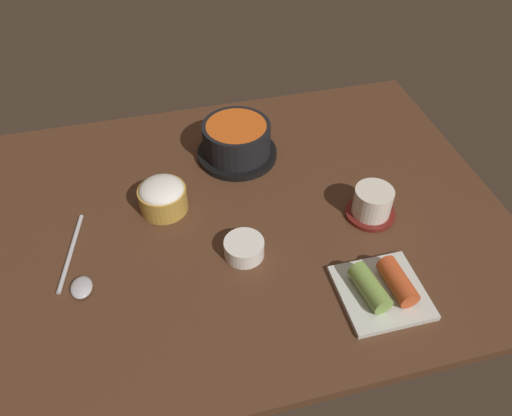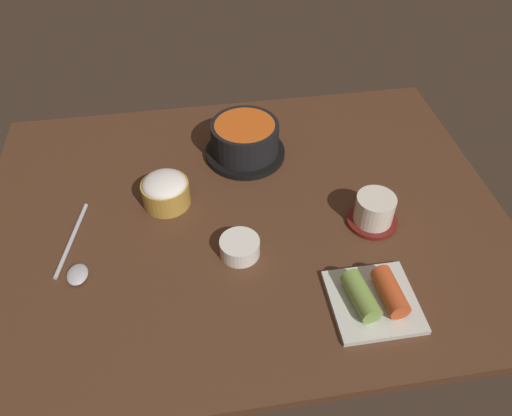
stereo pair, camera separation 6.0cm
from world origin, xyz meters
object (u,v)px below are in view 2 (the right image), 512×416
rice_bowl (165,190)px  stone_pot (245,140)px  tea_cup_with_saucer (374,211)px  kimchi_plate (374,298)px  banchan_cup_center (240,247)px  spoon (75,262)px

rice_bowl → stone_pot: bearing=35.4°
stone_pot → tea_cup_with_saucer: stone_pot is taller
stone_pot → kimchi_plate: bearing=-69.9°
rice_bowl → banchan_cup_center: bearing=-50.7°
banchan_cup_center → spoon: 28.85cm
spoon → rice_bowl: bearing=38.5°
rice_bowl → banchan_cup_center: size_ratio=1.29×
tea_cup_with_saucer → banchan_cup_center: 26.00cm
rice_bowl → spoon: rice_bowl is taller
stone_pot → tea_cup_with_saucer: bearing=-48.8°
rice_bowl → banchan_cup_center: 19.62cm
stone_pot → banchan_cup_center: bearing=-100.1°
kimchi_plate → stone_pot: bearing=110.1°
spoon → banchan_cup_center: bearing=-4.2°
banchan_cup_center → spoon: bearing=175.8°
stone_pot → tea_cup_with_saucer: 31.60cm
kimchi_plate → banchan_cup_center: bearing=145.1°
banchan_cup_center → tea_cup_with_saucer: bearing=8.1°
banchan_cup_center → kimchi_plate: (20.06, -14.01, -0.12)cm
banchan_cup_center → kimchi_plate: bearing=-34.9°
stone_pot → spoon: bearing=-143.1°
banchan_cup_center → spoon: (-28.75, 2.12, -1.13)cm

